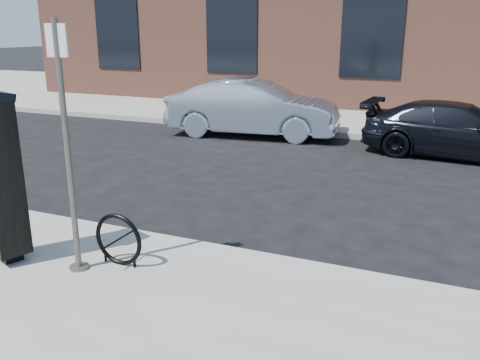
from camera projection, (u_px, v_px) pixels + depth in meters
The scene contains 9 objects.
ground at pixel (207, 254), 6.70m from camera, with size 120.00×120.00×0.00m, color black.
sidewalk_far at pixel (376, 105), 19.00m from camera, with size 60.00×12.00×0.15m, color gray.
curb_near at pixel (206, 249), 6.66m from camera, with size 60.00×0.12×0.16m, color #9E9B93.
curb_far at pixel (341, 135), 13.74m from camera, with size 60.00×0.12×0.16m, color #9E9B93.
parking_kiosk at pixel (0, 175), 5.89m from camera, with size 0.60×0.57×2.10m.
sign_pole at pixel (68, 153), 5.57m from camera, with size 0.25×0.23×2.82m.
bike_rack at pixel (118, 240), 5.99m from camera, with size 0.65×0.06×0.65m.
car_silver at pixel (253, 108), 13.84m from camera, with size 1.62×4.64×1.53m, color #9CAEC7.
car_dark at pixel (458, 130), 11.59m from camera, with size 1.74×4.28×1.24m, color black.
Camera 1 is at (2.82, -5.47, 2.87)m, focal length 38.00 mm.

